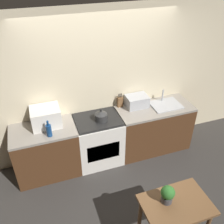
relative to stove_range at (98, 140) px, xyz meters
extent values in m
plane|color=#33302D|center=(0.17, -0.82, -0.45)|extent=(16.00, 16.00, 0.00)
cube|color=beige|center=(0.17, 0.34, 0.85)|extent=(10.00, 0.06, 2.60)
cube|color=#4C2D19|center=(-0.89, 0.00, -0.02)|extent=(1.01, 0.62, 0.86)
cube|color=gray|center=(-0.89, 0.00, 0.43)|extent=(1.01, 0.62, 0.04)
cube|color=#4C2D19|center=(1.06, 0.00, -0.02)|extent=(1.35, 0.62, 0.86)
cube|color=gray|center=(1.06, 0.00, 0.43)|extent=(1.35, 0.62, 0.04)
cube|color=silver|center=(0.00, 0.00, -0.02)|extent=(0.77, 0.62, 0.86)
cube|color=black|center=(0.00, 0.00, 0.43)|extent=(0.74, 0.57, 0.04)
cube|color=black|center=(0.00, -0.30, -0.02)|extent=(0.56, 0.02, 0.32)
cylinder|color=#2D2D2D|center=(0.05, -0.05, 0.51)|extent=(0.21, 0.21, 0.12)
cone|color=#2D2D2D|center=(0.05, -0.05, 0.60)|extent=(0.19, 0.19, 0.06)
sphere|color=black|center=(0.05, -0.05, 0.64)|extent=(0.04, 0.04, 0.04)
cube|color=silver|center=(-0.80, 0.11, 0.60)|extent=(0.45, 0.37, 0.31)
cube|color=black|center=(-0.80, -0.07, 0.60)|extent=(0.39, 0.01, 0.24)
cylinder|color=navy|center=(-0.80, -0.18, 0.55)|extent=(0.08, 0.08, 0.19)
cylinder|color=navy|center=(-0.80, -0.18, 0.68)|extent=(0.03, 0.03, 0.08)
cube|color=brown|center=(0.48, 0.24, 0.55)|extent=(0.09, 0.06, 0.19)
cylinder|color=black|center=(0.46, 0.24, 0.67)|extent=(0.01, 0.01, 0.07)
cylinder|color=black|center=(0.48, 0.24, 0.67)|extent=(0.01, 0.01, 0.07)
cylinder|color=black|center=(0.50, 0.24, 0.67)|extent=(0.01, 0.01, 0.07)
cube|color=#ADAFB5|center=(0.77, 0.15, 0.55)|extent=(0.38, 0.28, 0.20)
cube|color=black|center=(0.77, 0.02, 0.55)|extent=(0.33, 0.01, 0.16)
cube|color=#ADAFB5|center=(1.27, 0.00, 0.46)|extent=(0.52, 0.40, 0.02)
cylinder|color=#ADAFB5|center=(1.27, 0.14, 0.58)|extent=(0.03, 0.03, 0.22)
cube|color=brown|center=(0.44, -1.76, 0.30)|extent=(0.81, 0.55, 0.04)
cylinder|color=brown|center=(0.10, -1.55, -0.08)|extent=(0.05, 0.05, 0.73)
cylinder|color=brown|center=(0.78, -1.55, -0.08)|extent=(0.05, 0.05, 0.73)
cylinder|color=#424247|center=(0.34, -1.69, 0.36)|extent=(0.13, 0.13, 0.09)
sphere|color=#2D6B28|center=(0.34, -1.69, 0.48)|extent=(0.17, 0.17, 0.17)
camera|label=1|loc=(-0.87, -3.23, 2.83)|focal=40.00mm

